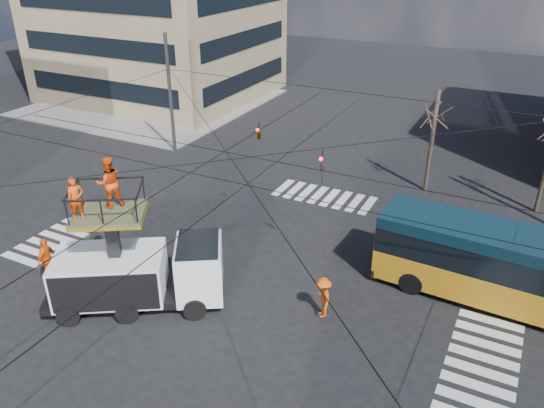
{
  "coord_description": "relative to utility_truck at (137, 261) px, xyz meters",
  "views": [
    {
      "loc": [
        9.81,
        -15.86,
        13.4
      ],
      "look_at": [
        0.41,
        2.57,
        2.94
      ],
      "focal_mm": 35.0,
      "sensor_mm": 36.0,
      "label": 1
    }
  ],
  "objects": [
    {
      "name": "tree_a",
      "position": [
        7.87,
        16.13,
        2.59
      ],
      "size": [
        2.0,
        2.0,
        6.0
      ],
      "color": "#382B21",
      "rests_on": "ground"
    },
    {
      "name": "worker_ground",
      "position": [
        -4.75,
        -0.45,
        -1.05
      ],
      "size": [
        0.79,
        1.24,
        1.96
      ],
      "primitive_type": "imported",
      "rotation": [
        0.0,
        0.0,
        1.86
      ],
      "color": "orange",
      "rests_on": "ground"
    },
    {
      "name": "traffic_cone",
      "position": [
        -3.69,
        -0.56,
        -1.7
      ],
      "size": [
        0.36,
        0.36,
        0.68
      ],
      "primitive_type": "cone",
      "color": "#FF3B0A",
      "rests_on": "ground"
    },
    {
      "name": "crosswalks",
      "position": [
        2.87,
        2.63,
        -2.03
      ],
      "size": [
        22.4,
        22.4,
        0.02
      ],
      "primitive_type": null,
      "color": "silver",
      "rests_on": "ground"
    },
    {
      "name": "sidewalk_nw",
      "position": [
        -18.13,
        23.63,
        -1.98
      ],
      "size": [
        18.0,
        18.0,
        0.12
      ],
      "primitive_type": "cube",
      "color": "slate",
      "rests_on": "ground"
    },
    {
      "name": "flagger",
      "position": [
        6.84,
        2.59,
        -1.17
      ],
      "size": [
        1.18,
        1.28,
        1.73
      ],
      "primitive_type": "imported",
      "rotation": [
        0.0,
        0.0,
        -0.94
      ],
      "color": "orange",
      "rests_on": "ground"
    },
    {
      "name": "ground",
      "position": [
        2.87,
        2.63,
        -2.04
      ],
      "size": [
        120.0,
        120.0,
        0.0
      ],
      "primitive_type": "plane",
      "color": "black",
      "rests_on": "ground"
    },
    {
      "name": "city_bus",
      "position": [
        13.63,
        6.63,
        -0.31
      ],
      "size": [
        11.61,
        3.16,
        3.2
      ],
      "rotation": [
        0.0,
        0.0,
        -0.05
      ],
      "color": "orange",
      "rests_on": "ground"
    },
    {
      "name": "overhead_network",
      "position": [
        2.8,
        3.04,
        2.25
      ],
      "size": [
        24.24,
        24.24,
        8.0
      ],
      "color": "#2D2D30",
      "rests_on": "ground"
    },
    {
      "name": "utility_truck",
      "position": [
        0.0,
        0.0,
        0.0
      ],
      "size": [
        7.17,
        5.63,
        6.24
      ],
      "rotation": [
        0.0,
        0.0,
        0.55
      ],
      "color": "black",
      "rests_on": "ground"
    }
  ]
}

